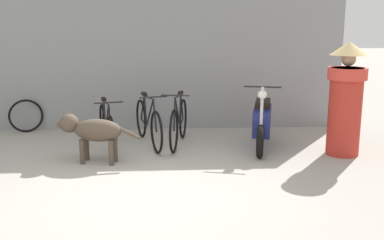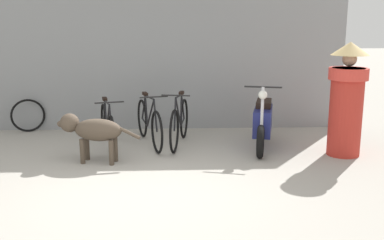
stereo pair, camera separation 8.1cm
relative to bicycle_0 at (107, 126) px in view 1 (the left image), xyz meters
The scene contains 9 objects.
ground_plane 2.35m from the bicycle_0, 74.43° to the right, with size 60.00×60.00×0.00m, color #9E998E.
shop_wall_back 1.79m from the bicycle_0, 64.43° to the left, with size 7.60×0.20×2.78m.
bicycle_0 is the anchor object (origin of this frame).
bicycle_1 0.70m from the bicycle_0, ahead, with size 0.59×1.73×0.89m.
bicycle_2 1.21m from the bicycle_0, ahead, with size 0.47×1.65×0.92m.
motorcycle 2.60m from the bicycle_0, ahead, with size 0.64×1.81×1.08m.
stray_dog 0.92m from the bicycle_0, 95.90° to the right, with size 1.27×0.49×0.73m.
person_in_robes 3.88m from the bicycle_0, 10.42° to the right, with size 0.61×0.61×1.76m.
spare_tire_left 1.96m from the bicycle_0, 147.26° to the left, with size 0.60×0.27×0.63m.
Camera 1 is at (0.40, -5.15, 2.05)m, focal length 42.00 mm.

